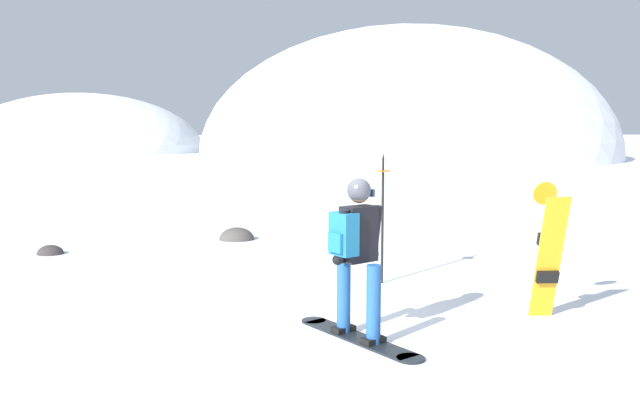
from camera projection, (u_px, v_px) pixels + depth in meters
ground_plane at (320, 330)px, 7.31m from camera, size 300.00×300.00×0.00m
ridge_peak_main at (406, 158)px, 46.04m from camera, size 28.65×25.79×17.92m
ridge_peak_far at (83, 152)px, 56.15m from camera, size 20.34×18.31×9.96m
snowboarder_main at (356, 255)px, 6.84m from camera, size 1.16×1.57×1.71m
spare_snowboard at (548, 251)px, 7.58m from camera, size 0.28×0.46×1.61m
piste_marker_near at (383, 209)px, 9.34m from camera, size 0.20×0.20×1.87m
rock_dark at (237, 240)px, 13.07m from camera, size 0.69×0.59×0.49m
rock_small at (50, 254)px, 11.60m from camera, size 0.46×0.39×0.32m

